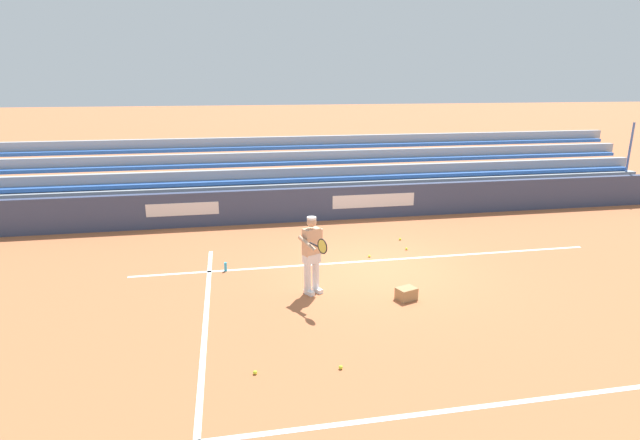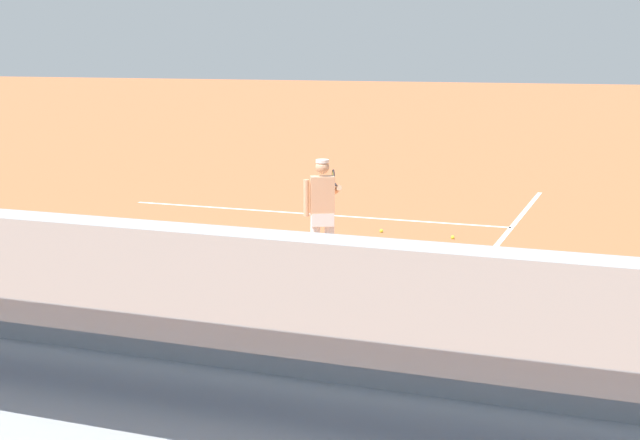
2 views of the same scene
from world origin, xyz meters
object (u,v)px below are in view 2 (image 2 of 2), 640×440
Objects in this scene: tennis_ball_by_box at (153,287)px; tennis_ball_far_right at (381,231)px; tennis_ball_stray_back at (453,237)px; tennis_ball_on_baseline at (68,286)px; tennis_player at (323,213)px; water_bottle at (412,302)px; tennis_ball_far_left at (23,301)px; ball_box_cardboard at (231,243)px.

tennis_ball_by_box is 5.31m from tennis_ball_far_right.
tennis_ball_stray_back and tennis_ball_on_baseline have the same top height.
tennis_player is 25.98× the size of tennis_ball_on_baseline.
water_bottle reaches higher than tennis_ball_by_box.
tennis_ball_stray_back and tennis_ball_far_right have the same top height.
tennis_ball_stray_back is 4.58m from water_bottle.
tennis_ball_far_left is at bearing -97.64° from tennis_ball_on_baseline.
tennis_player reaches higher than tennis_ball_far_left.
tennis_ball_on_baseline is at bearing -161.81° from tennis_ball_by_box.
tennis_ball_far_right is (1.95, 2.32, -0.10)m from ball_box_cardboard.
tennis_player reaches higher than tennis_ball_stray_back.
tennis_ball_far_right is at bearing 49.97° from ball_box_cardboard.
tennis_ball_far_left is 1.00× the size of tennis_ball_on_baseline.
tennis_ball_stray_back is 5.85m from tennis_ball_by_box.
tennis_ball_stray_back is at bearing 33.76° from ball_box_cardboard.
ball_box_cardboard is at bearing 69.85° from tennis_ball_on_baseline.
water_bottle is (3.76, -2.34, -0.02)m from ball_box_cardboard.
ball_box_cardboard is (-1.90, 0.70, -0.76)m from tennis_player.
tennis_ball_on_baseline is (-3.06, -5.34, 0.00)m from tennis_ball_far_right.
water_bottle is at bearing 17.04° from tennis_ball_far_left.
tennis_ball_far_left is (-1.22, -3.86, -0.10)m from ball_box_cardboard.
ball_box_cardboard is 6.06× the size of tennis_ball_on_baseline.
tennis_ball_stray_back is 1.37m from tennis_ball_far_right.
tennis_ball_stray_back is at bearing 53.26° from tennis_ball_far_left.
tennis_player is 4.29× the size of ball_box_cardboard.
tennis_ball_stray_back is at bearing 49.79° from tennis_ball_on_baseline.
ball_box_cardboard is at bearing 91.19° from tennis_ball_by_box.
ball_box_cardboard is 6.06× the size of tennis_ball_far_left.
tennis_ball_far_right is (-1.37, 0.11, 0.00)m from tennis_ball_stray_back.
ball_box_cardboard is 1.82× the size of water_bottle.
tennis_ball_by_box is at bearing -123.92° from tennis_ball_stray_back.
tennis_ball_far_left and tennis_ball_on_baseline have the same top height.
tennis_player reaches higher than ball_box_cardboard.
tennis_ball_by_box is (-3.26, -4.86, 0.00)m from tennis_ball_stray_back.
water_bottle is (3.71, 0.30, 0.08)m from tennis_ball_by_box.
tennis_ball_stray_back is at bearing -4.44° from tennis_ball_far_right.
tennis_ball_by_box is 3.72m from water_bottle.
tennis_ball_by_box is (-1.85, -1.94, -0.86)m from tennis_player.
tennis_ball_on_baseline is (-4.43, -5.24, 0.00)m from tennis_ball_stray_back.
water_bottle is (4.98, 1.53, 0.08)m from tennis_ball_far_left.
tennis_ball_far_left is at bearing -134.62° from tennis_player.
tennis_ball_on_baseline is (-1.16, -0.38, 0.00)m from tennis_ball_by_box.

